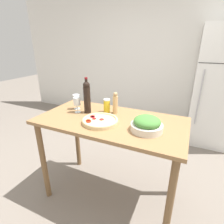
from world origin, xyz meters
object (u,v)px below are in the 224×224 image
at_px(refrigerator, 217,88).
at_px(wine_glass_near, 77,102).
at_px(salt_canister, 107,106).
at_px(wine_bottle, 87,97).
at_px(homemade_pizza, 100,121).
at_px(pepper_mill, 115,103).
at_px(wine_glass_far, 76,99).
at_px(salad_bowl, 147,124).

distance_m(refrigerator, wine_glass_near, 2.25).
bearing_deg(salt_canister, wine_bottle, -154.05).
bearing_deg(wine_glass_near, wine_bottle, 21.90).
relative_size(homemade_pizza, salt_canister, 2.26).
xyz_separation_m(homemade_pizza, salt_canister, (-0.06, 0.25, 0.05)).
relative_size(pepper_mill, homemade_pizza, 0.69).
height_order(refrigerator, salt_canister, refrigerator).
xyz_separation_m(wine_bottle, pepper_mill, (0.26, 0.10, -0.06)).
bearing_deg(wine_glass_near, refrigerator, 51.78).
distance_m(refrigerator, wine_bottle, 2.17).
bearing_deg(wine_glass_far, salt_canister, 7.69).
bearing_deg(homemade_pizza, wine_glass_far, 152.39).
height_order(wine_glass_near, wine_glass_far, same).
bearing_deg(salt_canister, wine_glass_near, -155.46).
bearing_deg(homemade_pizza, salt_canister, 102.70).
xyz_separation_m(wine_glass_near, wine_glass_far, (-0.06, 0.08, -0.00)).
height_order(pepper_mill, salad_bowl, pepper_mill).
bearing_deg(wine_glass_far, homemade_pizza, -27.61).
relative_size(refrigerator, salad_bowl, 7.16).
bearing_deg(wine_glass_far, wine_glass_near, -50.76).
bearing_deg(pepper_mill, refrigerator, 57.59).
xyz_separation_m(wine_glass_near, salad_bowl, (0.74, -0.10, -0.05)).
xyz_separation_m(refrigerator, wine_bottle, (-1.30, -1.73, 0.17)).
bearing_deg(wine_glass_near, salt_canister, 24.54).
height_order(wine_glass_far, salad_bowl, wine_glass_far).
distance_m(wine_glass_near, pepper_mill, 0.38).
bearing_deg(wine_glass_far, pepper_mill, 8.22).
bearing_deg(salad_bowl, wine_bottle, 167.68).
bearing_deg(wine_bottle, pepper_mill, 21.04).
xyz_separation_m(wine_glass_far, salad_bowl, (0.80, -0.18, -0.05)).
height_order(refrigerator, wine_glass_far, refrigerator).
relative_size(pepper_mill, salt_canister, 1.56).
bearing_deg(salad_bowl, homemade_pizza, -176.63).
bearing_deg(wine_bottle, salt_canister, 25.95).
bearing_deg(salad_bowl, wine_glass_near, 172.15).
xyz_separation_m(pepper_mill, homemade_pizza, (-0.03, -0.27, -0.09)).
xyz_separation_m(refrigerator, wine_glass_near, (-1.39, -1.77, 0.11)).
height_order(wine_glass_far, pepper_mill, pepper_mill).
height_order(salad_bowl, homemade_pizza, salad_bowl).
xyz_separation_m(wine_glass_near, salt_canister, (0.27, 0.12, -0.04)).
bearing_deg(refrigerator, wine_glass_near, -128.22).
distance_m(refrigerator, homemade_pizza, 2.17).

